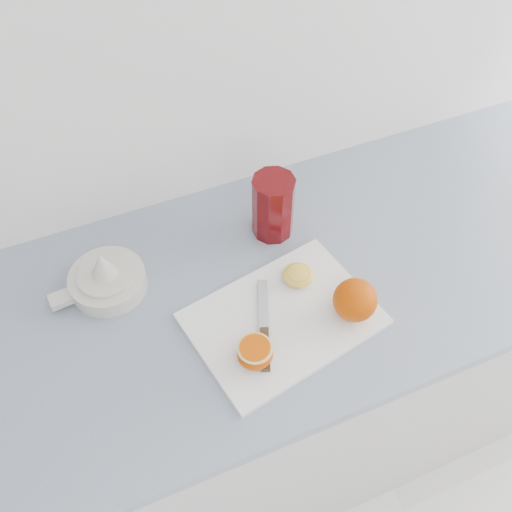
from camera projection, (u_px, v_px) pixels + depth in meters
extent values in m
cube|color=white|center=(127.00, 11.00, 0.96)|extent=(4.00, 0.04, 2.70)
cube|color=silver|center=(238.00, 392.00, 1.52)|extent=(2.45, 0.60, 0.86)
cube|color=#7F8EAE|center=(233.00, 297.00, 1.17)|extent=(2.51, 0.64, 0.03)
cube|color=white|center=(283.00, 319.00, 1.11)|extent=(0.39, 0.31, 0.01)
sphere|color=#CE4200|center=(355.00, 300.00, 1.08)|extent=(0.08, 0.08, 0.08)
ellipsoid|color=#CE4200|center=(255.00, 353.00, 1.04)|extent=(0.07, 0.07, 0.04)
cylinder|color=#F1E68A|center=(255.00, 348.00, 1.02)|extent=(0.07, 0.07, 0.00)
cylinder|color=orange|center=(255.00, 347.00, 1.02)|extent=(0.06, 0.06, 0.00)
ellipsoid|color=yellow|center=(298.00, 275.00, 1.15)|extent=(0.06, 0.06, 0.03)
cylinder|color=#C77734|center=(298.00, 273.00, 1.15)|extent=(0.05, 0.05, 0.00)
cube|color=#483219|center=(265.00, 349.00, 1.05)|extent=(0.05, 0.09, 0.01)
cube|color=#B7B7BC|center=(263.00, 304.00, 1.12)|extent=(0.06, 0.11, 0.00)
cylinder|color=#B7B7BC|center=(265.00, 349.00, 1.05)|extent=(0.01, 0.01, 0.01)
cylinder|color=white|center=(108.00, 281.00, 1.15)|extent=(0.15, 0.15, 0.04)
cylinder|color=white|center=(106.00, 274.00, 1.13)|extent=(0.11, 0.11, 0.01)
cone|color=white|center=(102.00, 264.00, 1.11)|extent=(0.05, 0.05, 0.06)
cube|color=white|center=(62.00, 299.00, 1.12)|extent=(0.05, 0.04, 0.02)
ellipsoid|color=#DA4D0B|center=(113.00, 273.00, 1.13)|extent=(0.01, 0.01, 0.00)
ellipsoid|color=#DA4D0B|center=(96.00, 270.00, 1.13)|extent=(0.01, 0.01, 0.00)
ellipsoid|color=#DA4D0B|center=(106.00, 279.00, 1.12)|extent=(0.01, 0.01, 0.00)
ellipsoid|color=#DA4D0B|center=(113.00, 266.00, 1.14)|extent=(0.01, 0.01, 0.00)
cylinder|color=#5E080B|center=(273.00, 207.00, 1.21)|extent=(0.09, 0.09, 0.15)
cylinder|color=#FA6013|center=(272.00, 225.00, 1.25)|extent=(0.07, 0.07, 0.02)
cylinder|color=#5E080B|center=(274.00, 181.00, 1.15)|extent=(0.09, 0.09, 0.00)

